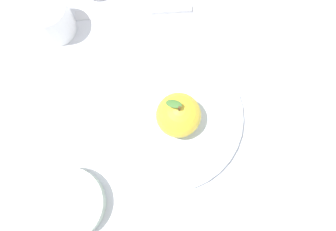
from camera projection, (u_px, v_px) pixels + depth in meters
ground_plane at (158, 96)px, 0.65m from camera, size 2.40×2.40×0.00m
dinner_plate at (168, 117)px, 0.63m from camera, size 0.25×0.25×0.02m
apple at (178, 115)px, 0.58m from camera, size 0.07×0.07×0.09m
side_bowl at (71, 205)px, 0.59m from camera, size 0.11×0.11×0.04m
cup at (50, 17)px, 0.63m from camera, size 0.07×0.07×0.08m
knife at (144, 11)px, 0.68m from camera, size 0.17×0.15×0.01m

